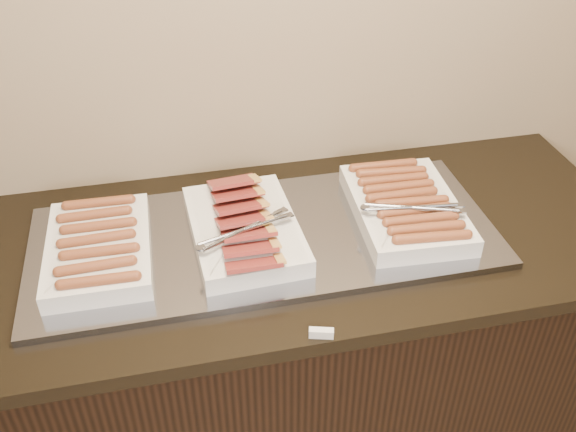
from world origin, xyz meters
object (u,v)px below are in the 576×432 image
Objects in this scene: counter at (260,358)px; dish_left at (99,247)px; warming_tray at (265,238)px; dish_center at (244,228)px; dish_right at (406,206)px.

counter is 0.63m from dish_left.
warming_tray is 2.86× the size of dish_center.
dish_left is 0.36m from dish_center.
dish_left is at bearing 180.00° from counter.
dish_right reaches higher than warming_tray.
dish_left is 0.90× the size of dish_right.
counter is at bearing 0.78° from dish_left.
dish_center is (-0.03, -0.00, 0.50)m from counter.
dish_right is at bearing -2.46° from dish_center.
dish_center reaches higher than dish_left.
dish_left is 0.80m from dish_right.
dish_right reaches higher than counter.
dish_right is (0.80, -0.00, 0.00)m from dish_left.
dish_center is at bearing 0.24° from dish_left.
counter is 4.94× the size of dish_right.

